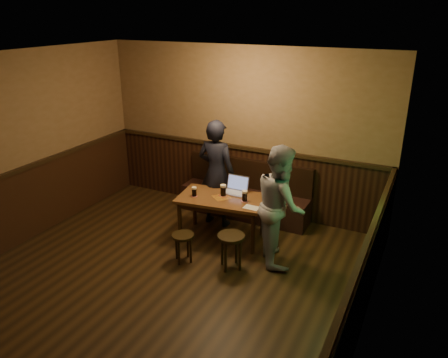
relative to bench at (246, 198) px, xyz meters
name	(u,v)px	position (x,y,z in m)	size (l,w,h in m)	color
room	(145,204)	(-0.18, -2.53, 0.89)	(5.04, 6.04, 2.84)	black
bench	(246,198)	(0.00, 0.00, 0.00)	(2.20, 0.50, 0.95)	black
pub_table	(222,203)	(0.00, -0.91, 0.29)	(1.37, 0.90, 0.69)	#513417
stool_left	(183,240)	(-0.19, -1.74, 0.02)	(0.31, 0.31, 0.41)	black
stool_right	(231,242)	(0.48, -1.59, 0.09)	(0.41, 0.41, 0.50)	black
pint_left	(194,192)	(-0.39, -1.06, 0.45)	(0.10, 0.10, 0.15)	maroon
pint_mid	(223,190)	(0.00, -0.85, 0.47)	(0.12, 0.12, 0.18)	maroon
pint_right	(245,196)	(0.36, -0.89, 0.46)	(0.11, 0.11, 0.17)	maroon
laptop	(236,188)	(0.11, -0.64, 0.44)	(0.35, 0.28, 0.25)	silver
menu	(251,208)	(0.54, -1.06, 0.38)	(0.22, 0.15, 0.00)	silver
person_suit	(216,173)	(-0.31, -0.48, 0.56)	(0.64, 0.42, 1.75)	black
person_grey	(280,205)	(0.98, -1.10, 0.53)	(0.82, 0.64, 1.68)	gray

